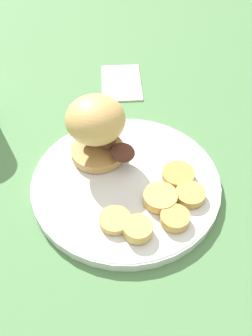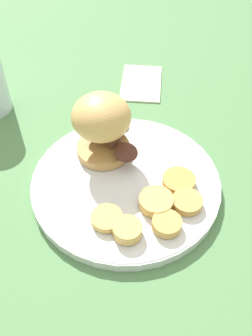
% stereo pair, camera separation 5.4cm
% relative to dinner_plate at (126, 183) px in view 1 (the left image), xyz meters
% --- Properties ---
extents(ground_plane, '(4.00, 4.00, 0.00)m').
position_rel_dinner_plate_xyz_m(ground_plane, '(0.00, 0.00, -0.01)').
color(ground_plane, '#4C7A47').
extents(dinner_plate, '(0.27, 0.27, 0.02)m').
position_rel_dinner_plate_xyz_m(dinner_plate, '(0.00, 0.00, 0.00)').
color(dinner_plate, silver).
rests_on(dinner_plate, ground_plane).
extents(sandwich, '(0.11, 0.10, 0.10)m').
position_rel_dinner_plate_xyz_m(sandwich, '(-0.07, -0.01, 0.06)').
color(sandwich, tan).
rests_on(sandwich, dinner_plate).
extents(potato_round_0, '(0.04, 0.04, 0.01)m').
position_rel_dinner_plate_xyz_m(potato_round_0, '(0.07, 0.06, 0.01)').
color(potato_round_0, tan).
rests_on(potato_round_0, dinner_plate).
extents(potato_round_1, '(0.05, 0.05, 0.01)m').
position_rel_dinner_plate_xyz_m(potato_round_1, '(0.03, 0.07, 0.01)').
color(potato_round_1, '#BC8942').
rests_on(potato_round_1, dinner_plate).
extents(potato_round_2, '(0.04, 0.04, 0.01)m').
position_rel_dinner_plate_xyz_m(potato_round_2, '(0.09, 0.03, 0.01)').
color(potato_round_2, tan).
rests_on(potato_round_2, dinner_plate).
extents(potato_round_3, '(0.04, 0.04, 0.01)m').
position_rel_dinner_plate_xyz_m(potato_round_3, '(0.06, -0.04, 0.01)').
color(potato_round_3, tan).
rests_on(potato_round_3, dinner_plate).
extents(potato_round_4, '(0.05, 0.05, 0.01)m').
position_rel_dinner_plate_xyz_m(potato_round_4, '(0.05, 0.02, 0.01)').
color(potato_round_4, tan).
rests_on(potato_round_4, dinner_plate).
extents(potato_round_5, '(0.04, 0.04, 0.02)m').
position_rel_dinner_plate_xyz_m(potato_round_5, '(0.09, -0.03, 0.01)').
color(potato_round_5, tan).
rests_on(potato_round_5, dinner_plate).
extents(napkin, '(0.13, 0.11, 0.01)m').
position_rel_dinner_plate_xyz_m(napkin, '(-0.23, 0.10, -0.01)').
color(napkin, beige).
rests_on(napkin, ground_plane).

